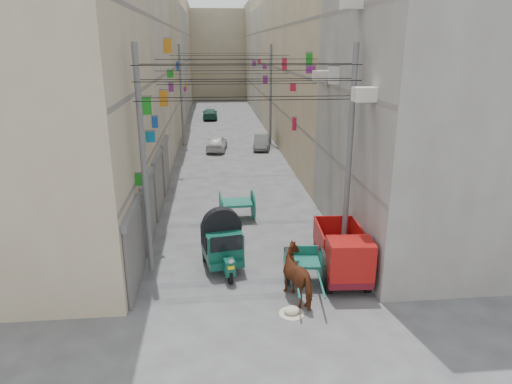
{
  "coord_description": "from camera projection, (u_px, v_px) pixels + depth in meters",
  "views": [
    {
      "loc": [
        -1.23,
        -9.43,
        7.89
      ],
      "look_at": [
        0.31,
        6.5,
        2.74
      ],
      "focal_mm": 32.0,
      "sensor_mm": 36.0,
      "label": 1
    }
  ],
  "objects": [
    {
      "name": "mini_truck",
      "position": [
        344.0,
        258.0,
        15.72
      ],
      "size": [
        1.7,
        3.44,
        1.88
      ],
      "rotation": [
        0.0,
        0.0,
        -0.06
      ],
      "color": "black",
      "rests_on": "ground"
    },
    {
      "name": "distant_car_grey",
      "position": [
        262.0,
        142.0,
        36.34
      ],
      "size": [
        1.67,
        3.47,
        1.1
      ],
      "primitive_type": "imported",
      "rotation": [
        0.0,
        0.0,
        -0.16
      ],
      "color": "#4F5351",
      "rests_on": "ground"
    },
    {
      "name": "distant_car_green",
      "position": [
        210.0,
        114.0,
        51.06
      ],
      "size": [
        1.63,
        3.98,
        1.15
      ],
      "primitive_type": "imported",
      "rotation": [
        0.0,
        0.0,
        3.14
      ],
      "color": "#1C5442",
      "rests_on": "ground"
    },
    {
      "name": "ac_units",
      "position": [
        343.0,
        58.0,
        16.78
      ],
      "size": [
        0.7,
        6.55,
        3.35
      ],
      "color": "beige",
      "rests_on": "ground"
    },
    {
      "name": "overhead_cables",
      "position": [
        235.0,
        69.0,
        23.03
      ],
      "size": [
        7.4,
        22.52,
        1.12
      ],
      "color": "black",
      "rests_on": "ground"
    },
    {
      "name": "ground",
      "position": [
        268.0,
        375.0,
        11.46
      ],
      "size": [
        140.0,
        140.0,
        0.0
      ],
      "primitive_type": "plane",
      "color": "#454547",
      "rests_on": "ground"
    },
    {
      "name": "signboards",
      "position": [
        230.0,
        114.0,
        30.93
      ],
      "size": [
        8.22,
        40.52,
        5.67
      ],
      "color": "#812381",
      "rests_on": "ground"
    },
    {
      "name": "distant_car_white",
      "position": [
        217.0,
        143.0,
        35.71
      ],
      "size": [
        1.88,
        3.74,
        1.22
      ],
      "primitive_type": "imported",
      "rotation": [
        0.0,
        0.0,
        3.01
      ],
      "color": "silver",
      "rests_on": "ground"
    },
    {
      "name": "utility_poles",
      "position": [
        233.0,
        116.0,
        26.34
      ],
      "size": [
        7.4,
        22.2,
        8.0
      ],
      "color": "slate",
      "rests_on": "ground"
    },
    {
      "name": "shutters_left",
      "position": [
        154.0,
        195.0,
        20.47
      ],
      "size": [
        0.18,
        14.4,
        2.88
      ],
      "color": "#535358",
      "rests_on": "ground"
    },
    {
      "name": "building_row_right",
      "position": [
        309.0,
        61.0,
        42.55
      ],
      "size": [
        8.0,
        62.0,
        14.0
      ],
      "color": "#9B9691",
      "rests_on": "ground"
    },
    {
      "name": "feed_sack",
      "position": [
        292.0,
        310.0,
        14.03
      ],
      "size": [
        0.49,
        0.4,
        0.25
      ],
      "primitive_type": "ellipsoid",
      "color": "beige",
      "rests_on": "ground"
    },
    {
      "name": "end_cap_building",
      "position": [
        218.0,
        55.0,
        72.0
      ],
      "size": [
        22.0,
        10.0,
        13.0
      ],
      "primitive_type": "cube",
      "color": "tan",
      "rests_on": "ground"
    },
    {
      "name": "tonga_cart",
      "position": [
        305.0,
        265.0,
        15.67
      ],
      "size": [
        1.48,
        3.01,
        1.32
      ],
      "rotation": [
        0.0,
        0.0,
        -0.09
      ],
      "color": "black",
      "rests_on": "ground"
    },
    {
      "name": "horse",
      "position": [
        301.0,
        275.0,
        14.66
      ],
      "size": [
        1.52,
        2.18,
        1.68
      ],
      "primitive_type": "imported",
      "rotation": [
        0.0,
        0.0,
        3.48
      ],
      "color": "#5E2916",
      "rests_on": "ground"
    },
    {
      "name": "auto_rickshaw",
      "position": [
        222.0,
        241.0,
        16.72
      ],
      "size": [
        1.74,
        2.61,
        1.78
      ],
      "rotation": [
        0.0,
        0.0,
        0.18
      ],
      "color": "black",
      "rests_on": "ground"
    },
    {
      "name": "building_row_left",
      "position": [
        135.0,
        62.0,
        41.08
      ],
      "size": [
        8.0,
        62.0,
        14.0
      ],
      "color": "#BCAC8E",
      "rests_on": "ground"
    },
    {
      "name": "second_cart",
      "position": [
        237.0,
        204.0,
        21.47
      ],
      "size": [
        1.66,
        1.48,
        1.42
      ],
      "rotation": [
        0.0,
        0.0,
        0.04
      ],
      "color": "#166252",
      "rests_on": "ground"
    }
  ]
}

